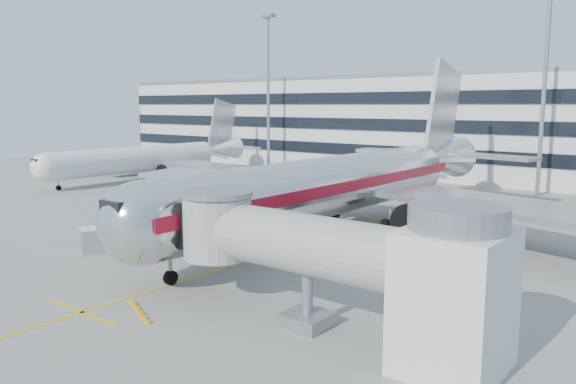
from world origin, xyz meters
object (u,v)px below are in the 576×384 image
Objects in this scene: cargo_container_right at (175,213)px; ramp_worker at (149,239)px; belt_loader at (200,238)px; main_jet at (346,182)px; baggage_tug at (149,224)px; cargo_container_left at (120,224)px; cargo_container_front at (92,240)px.

ramp_worker reaches higher than cargo_container_right.
belt_loader is 2.32× the size of ramp_worker.
main_jet is 10.69× the size of belt_loader.
main_jet reaches higher than baggage_tug.
cargo_container_left is 7.58m from ramp_worker.
cargo_container_right is at bearing 93.84° from cargo_container_left.
belt_loader is 2.09× the size of cargo_container_front.
ramp_worker is at bearing -49.24° from cargo_container_right.
main_jet is 24.79× the size of ramp_worker.
cargo_container_right is 0.70× the size of cargo_container_front.
belt_loader is at bearing 50.95° from cargo_container_front.
cargo_container_right is at bearing 116.89° from baggage_tug.
cargo_container_front is (4.09, -11.37, 0.11)m from cargo_container_right.
cargo_container_right is (-14.83, -6.92, -3.43)m from main_jet.
baggage_tug is 1.48× the size of cargo_container_left.
cargo_container_front reaches higher than cargo_container_left.
ramp_worker reaches higher than baggage_tug.
cargo_container_front is 1.11× the size of ramp_worker.
ramp_worker is (5.13, -3.93, 0.17)m from baggage_tug.
belt_loader is at bearing 7.91° from cargo_container_left.
main_jet is at bearing 64.70° from belt_loader.
cargo_container_front is at bearing 160.11° from ramp_worker.
cargo_container_right is at bearing 74.92° from ramp_worker.
main_jet is 22.35× the size of cargo_container_front.
ramp_worker is at bearing 35.96° from cargo_container_front.
baggage_tug is 1.32× the size of cargo_container_front.
ramp_worker is (7.17, -2.43, 0.21)m from cargo_container_left.
cargo_container_left is (-14.40, -13.30, -3.41)m from main_jet.
cargo_container_front is at bearing -70.23° from cargo_container_right.
baggage_tug is 2.54m from cargo_container_left.
baggage_tug is 5.48m from cargo_container_right.
main_jet is at bearing 42.73° from cargo_container_left.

